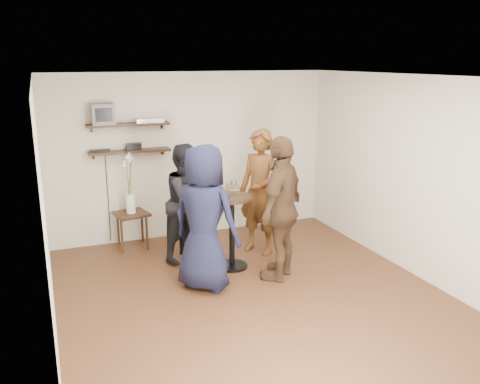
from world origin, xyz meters
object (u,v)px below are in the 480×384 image
Objects in this scene: drinks_table at (232,222)px; person_brown at (281,208)px; person_navy at (204,218)px; crt_monitor at (103,114)px; radio at (134,147)px; side_table at (132,219)px; person_dark at (188,202)px; dvd_deck at (149,120)px; person_plaid at (260,192)px.

drinks_table is 0.54× the size of person_brown.
drinks_table is at bearing -90.00° from person_navy.
radio is (0.42, 0.00, -0.50)m from crt_monitor.
side_table is 0.30× the size of person_brown.
person_navy is at bearing -70.71° from side_table.
crt_monitor is 0.17× the size of person_brown.
person_dark reaches higher than radio.
crt_monitor reaches higher than dvd_deck.
person_plaid is at bearing -93.67° from person_navy.
person_brown is at bearing -88.59° from person_dark.
person_brown is (0.48, -0.53, 0.28)m from drinks_table.
person_plaid is 1.01× the size of person_navy.
person_navy is (0.48, -1.92, -0.61)m from radio.
crt_monitor is 2.95m from person_brown.
person_plaid is at bearing -27.33° from crt_monitor.
person_navy is at bearing -138.55° from drinks_table.
crt_monitor is 0.58× the size of side_table.
person_brown is (1.62, -1.78, 0.48)m from side_table.
crt_monitor reaches higher than person_navy.
dvd_deck is at bearing 69.97° from person_dark.
person_plaid is at bearing -139.10° from person_brown.
dvd_deck is at bearing -99.97° from person_brown.
radio is at bearing -95.12° from person_brown.
person_navy reaches higher than drinks_table.
radio is at bearing 180.00° from dvd_deck.
drinks_table is at bearing -61.98° from dvd_deck.
crt_monitor is 0.68m from dvd_deck.
side_table is 1.88m from person_navy.
crt_monitor is 2.39m from person_navy.
crt_monitor reaches higher than drinks_table.
crt_monitor is 0.18× the size of person_plaid.
drinks_table is 0.76m from person_plaid.
dvd_deck is 0.21× the size of person_brown.
person_plaid reaches higher than side_table.
side_table is at bearing -32.61° from crt_monitor.
radio is 2.07m from person_navy.
side_table is 0.30× the size of person_plaid.
person_brown is at bearing -57.67° from dvd_deck.
crt_monitor reaches higher than person_dark.
person_brown is (1.91, -1.97, -1.08)m from crt_monitor.
dvd_deck is 0.72× the size of side_table.
person_plaid is 1.42m from person_navy.
person_dark is 1.03m from person_navy.
person_dark is at bearing -132.31° from person_plaid.
person_brown reaches higher than person_plaid.
dvd_deck reaches higher than person_dark.
person_navy is at bearing -82.99° from dvd_deck.
side_table is (-0.37, -0.19, -1.44)m from dvd_deck.
drinks_table reaches higher than side_table.
person_brown is at bearing -47.70° from drinks_table.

